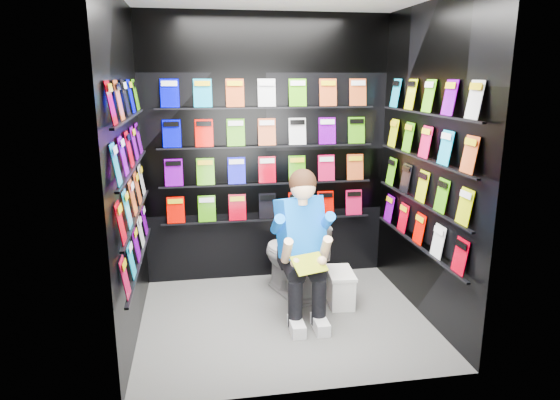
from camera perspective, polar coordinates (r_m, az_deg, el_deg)
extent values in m
plane|color=#61615E|center=(4.36, 0.50, -13.52)|extent=(2.40, 2.40, 0.00)
cube|color=black|center=(4.91, -1.54, 5.61)|extent=(2.40, 0.04, 2.60)
cube|color=black|center=(2.98, 3.95, 0.06)|extent=(2.40, 0.04, 2.60)
cube|color=black|center=(3.91, -17.08, 2.83)|extent=(0.04, 2.00, 2.60)
cube|color=black|center=(4.31, 16.48, 3.87)|extent=(0.04, 2.00, 2.60)
imported|color=white|center=(4.70, 1.32, -6.52)|extent=(0.63, 0.84, 0.73)
cube|color=white|center=(4.62, 6.87, -10.05)|extent=(0.24, 0.39, 0.28)
cube|color=white|center=(4.56, 6.93, -8.27)|extent=(0.26, 0.41, 0.03)
cube|color=green|center=(3.96, 3.36, -7.28)|extent=(0.31, 0.24, 0.12)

